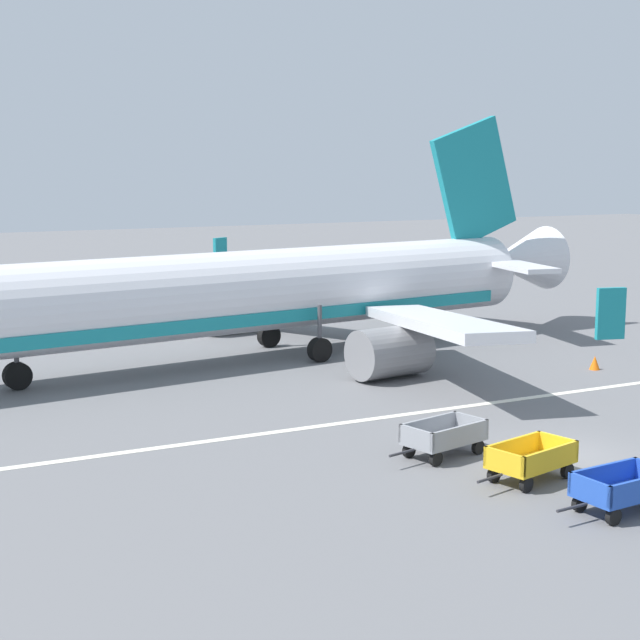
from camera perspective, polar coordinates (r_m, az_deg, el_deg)
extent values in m
plane|color=slate|center=(31.24, 14.08, -7.63)|extent=(220.00, 220.00, 0.00)
cube|color=silver|center=(36.09, 7.40, -5.16)|extent=(120.00, 0.36, 0.01)
cylinder|color=silver|center=(44.27, -4.30, 1.67)|extent=(30.23, 7.49, 3.70)
cube|color=teal|center=(44.41, -4.29, 0.37)|extent=(27.23, 6.92, 0.56)
cone|color=silver|center=(54.79, 11.43, 3.46)|extent=(4.91, 4.06, 3.52)
cube|color=silver|center=(40.02, 6.89, -0.13)|extent=(5.81, 13.23, 1.35)
cube|color=teal|center=(37.29, 16.57, 0.37)|extent=(1.11, 0.47, 1.90)
cylinder|color=gray|center=(40.65, 4.10, -1.87)|extent=(3.44, 2.49, 2.10)
cube|color=silver|center=(53.58, -4.96, 2.23)|extent=(8.63, 12.61, 1.35)
cube|color=teal|center=(60.40, -5.83, 3.89)|extent=(1.06, 0.71, 1.90)
cylinder|color=gray|center=(51.82, -5.27, 0.48)|extent=(3.44, 2.49, 2.10)
cube|color=teal|center=(52.21, 8.98, 7.94)|extent=(5.97, 1.12, 6.88)
cube|color=silver|center=(50.32, 11.53, 3.09)|extent=(2.73, 5.44, 0.24)
cube|color=silver|center=(54.94, 6.74, 3.70)|extent=(3.85, 5.47, 0.24)
cylinder|color=#4C4C51|center=(40.37, -17.28, -1.71)|extent=(0.20, 0.20, 2.04)
cylinder|color=black|center=(40.56, -17.22, -3.13)|extent=(1.15, 0.59, 1.10)
cylinder|color=#4C4C51|center=(43.98, -0.02, -0.43)|extent=(0.20, 0.20, 2.04)
cylinder|color=black|center=(44.16, -0.02, -1.74)|extent=(1.15, 0.59, 1.10)
cylinder|color=#4C4C51|center=(47.63, -3.00, 0.29)|extent=(0.20, 0.20, 2.04)
cylinder|color=black|center=(47.80, -2.99, -0.92)|extent=(1.15, 0.59, 1.10)
cube|color=#234CB2|center=(26.63, 17.20, -9.62)|extent=(2.60, 1.59, 0.08)
cube|color=#234CB2|center=(26.94, 16.19, -8.65)|extent=(2.50, 0.30, 0.55)
cube|color=#234CB2|center=(25.68, 15.44, -9.50)|extent=(0.21, 1.40, 0.55)
cylinder|color=#2D2D33|center=(25.38, 14.46, -10.54)|extent=(1.00, 0.16, 0.08)
cylinder|color=black|center=(25.70, 16.72, -10.90)|extent=(0.45, 0.19, 0.44)
cylinder|color=black|center=(26.41, 14.88, -10.28)|extent=(0.45, 0.19, 0.44)
cylinder|color=black|center=(27.74, 17.60, -9.46)|extent=(0.45, 0.19, 0.44)
cube|color=gold|center=(28.49, 12.20, -8.18)|extent=(2.76, 1.95, 0.08)
cube|color=gold|center=(28.03, 13.28, -7.84)|extent=(2.45, 0.69, 0.55)
cube|color=gold|center=(28.78, 11.18, -7.32)|extent=(2.45, 0.69, 0.55)
cube|color=gold|center=(27.49, 10.69, -8.09)|extent=(0.43, 1.38, 0.55)
cube|color=gold|center=(29.33, 13.64, -7.09)|extent=(0.43, 1.38, 0.55)
cylinder|color=#2D2D33|center=(27.15, 9.87, -9.07)|extent=(0.99, 0.31, 0.08)
cylinder|color=black|center=(27.54, 11.92, -9.36)|extent=(0.47, 0.26, 0.44)
cylinder|color=black|center=(28.19, 10.09, -8.86)|extent=(0.47, 0.26, 0.44)
cylinder|color=black|center=(28.99, 14.20, -8.50)|extent=(0.47, 0.26, 0.44)
cylinder|color=black|center=(29.61, 12.42, -8.06)|extent=(0.47, 0.26, 0.44)
cube|color=gray|center=(30.33, 7.23, -6.98)|extent=(2.75, 1.92, 0.08)
cube|color=gray|center=(29.83, 8.16, -6.65)|extent=(2.46, 0.65, 0.55)
cube|color=gray|center=(30.68, 6.34, -6.17)|extent=(2.46, 0.65, 0.55)
cube|color=gray|center=(29.41, 5.63, -6.83)|extent=(0.41, 1.39, 0.55)
cube|color=gray|center=(31.11, 8.75, -6.01)|extent=(0.41, 1.39, 0.55)
cylinder|color=#2D2D33|center=(29.10, 4.79, -7.72)|extent=(0.99, 0.30, 0.08)
cylinder|color=black|center=(29.38, 6.77, -8.04)|extent=(0.46, 0.25, 0.44)
cylinder|color=black|center=(30.13, 5.20, -7.58)|extent=(0.46, 0.25, 0.44)
cylinder|color=black|center=(30.72, 9.19, -7.33)|extent=(0.46, 0.25, 0.44)
cylinder|color=black|center=(31.43, 7.64, -6.91)|extent=(0.46, 0.25, 0.44)
cone|color=orange|center=(44.15, 15.71, -2.41)|extent=(0.46, 0.46, 0.60)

